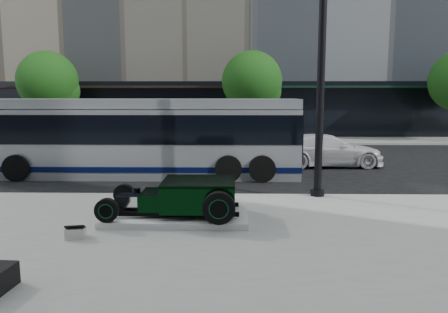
{
  "coord_description": "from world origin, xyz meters",
  "views": [
    {
      "loc": [
        -0.2,
        -14.9,
        3.1
      ],
      "look_at": [
        -0.47,
        -1.62,
        1.2
      ],
      "focal_mm": 35.0,
      "sensor_mm": 36.0,
      "label": 1
    }
  ],
  "objects_px": {
    "hot_rod": "(190,196)",
    "white_sedan": "(327,150)",
    "transit_bus": "(140,137)",
    "lamppost": "(321,79)"
  },
  "relations": [
    {
      "from": "transit_bus",
      "to": "white_sedan",
      "type": "height_order",
      "value": "transit_bus"
    },
    {
      "from": "hot_rod",
      "to": "transit_bus",
      "type": "distance_m",
      "value": 6.92
    },
    {
      "from": "hot_rod",
      "to": "white_sedan",
      "type": "height_order",
      "value": "white_sedan"
    },
    {
      "from": "hot_rod",
      "to": "white_sedan",
      "type": "bearing_deg",
      "value": 59.45
    },
    {
      "from": "hot_rod",
      "to": "transit_bus",
      "type": "xyz_separation_m",
      "value": [
        -2.52,
        6.39,
        0.79
      ]
    },
    {
      "from": "hot_rod",
      "to": "white_sedan",
      "type": "xyz_separation_m",
      "value": [
        5.09,
        8.63,
        -0.01
      ]
    },
    {
      "from": "lamppost",
      "to": "white_sedan",
      "type": "bearing_deg",
      "value": 75.62
    },
    {
      "from": "white_sedan",
      "to": "transit_bus",
      "type": "bearing_deg",
      "value": 103.56
    },
    {
      "from": "lamppost",
      "to": "white_sedan",
      "type": "height_order",
      "value": "lamppost"
    },
    {
      "from": "lamppost",
      "to": "white_sedan",
      "type": "xyz_separation_m",
      "value": [
        1.56,
        6.09,
        -2.85
      ]
    }
  ]
}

